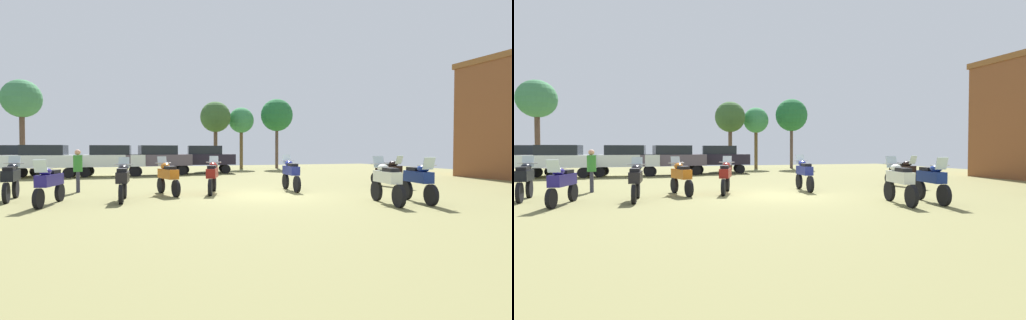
% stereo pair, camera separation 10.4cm
% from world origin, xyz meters
% --- Properties ---
extents(ground_plane, '(44.00, 52.00, 0.02)m').
position_xyz_m(ground_plane, '(0.00, 0.00, 0.01)').
color(ground_plane, olive).
extents(motorcycle_1, '(0.62, 2.13, 1.47)m').
position_xyz_m(motorcycle_1, '(-5.11, 0.01, 0.74)').
color(motorcycle_1, black).
rests_on(motorcycle_1, ground).
extents(motorcycle_2, '(0.62, 2.21, 1.51)m').
position_xyz_m(motorcycle_2, '(1.54, 1.12, 0.76)').
color(motorcycle_2, black).
rests_on(motorcycle_2, ground).
extents(motorcycle_3, '(0.72, 2.18, 1.51)m').
position_xyz_m(motorcycle_3, '(2.84, -3.41, 0.76)').
color(motorcycle_3, black).
rests_on(motorcycle_3, ground).
extents(motorcycle_4, '(0.79, 2.15, 1.46)m').
position_xyz_m(motorcycle_4, '(-3.51, 1.27, 0.74)').
color(motorcycle_4, black).
rests_on(motorcycle_4, ground).
extents(motorcycle_5, '(0.72, 2.13, 1.50)m').
position_xyz_m(motorcycle_5, '(4.01, -3.50, 0.75)').
color(motorcycle_5, black).
rests_on(motorcycle_5, ground).
extents(motorcycle_7, '(0.62, 2.14, 1.51)m').
position_xyz_m(motorcycle_7, '(-8.71, 1.36, 0.76)').
color(motorcycle_7, black).
rests_on(motorcycle_7, ground).
extents(motorcycle_8, '(0.64, 2.21, 1.46)m').
position_xyz_m(motorcycle_8, '(6.69, 1.35, 0.74)').
color(motorcycle_8, black).
rests_on(motorcycle_8, ground).
extents(motorcycle_9, '(0.72, 2.20, 1.44)m').
position_xyz_m(motorcycle_9, '(-7.27, -0.24, 0.73)').
color(motorcycle_9, black).
rests_on(motorcycle_9, ground).
extents(motorcycle_10, '(0.86, 2.14, 1.47)m').
position_xyz_m(motorcycle_10, '(-1.80, 1.18, 0.74)').
color(motorcycle_10, black).
rests_on(motorcycle_10, ground).
extents(car_1, '(4.48, 2.27, 2.00)m').
position_xyz_m(car_1, '(-3.06, 12.75, 1.19)').
color(car_1, black).
rests_on(car_1, ground).
extents(car_2, '(4.42, 2.11, 2.00)m').
position_xyz_m(car_2, '(-5.98, 12.63, 1.19)').
color(car_2, black).
rests_on(car_2, ground).
extents(car_3, '(4.48, 2.28, 2.00)m').
position_xyz_m(car_3, '(-12.11, 14.39, 1.19)').
color(car_3, black).
rests_on(car_3, ground).
extents(car_4, '(4.40, 2.04, 2.00)m').
position_xyz_m(car_4, '(-9.78, 12.49, 1.19)').
color(car_4, black).
rests_on(car_4, ground).
extents(car_5, '(4.46, 2.22, 2.00)m').
position_xyz_m(car_5, '(0.31, 13.66, 1.19)').
color(car_5, black).
rests_on(car_5, ground).
extents(person_1, '(0.37, 0.37, 1.73)m').
position_xyz_m(person_1, '(-6.87, 3.27, 1.03)').
color(person_1, '#323141').
rests_on(person_1, ground).
extents(tree_1, '(2.26, 2.26, 5.49)m').
position_xyz_m(tree_1, '(4.68, 19.04, 4.30)').
color(tree_1, brown).
rests_on(tree_1, ground).
extents(tree_2, '(2.80, 2.80, 6.91)m').
position_xyz_m(tree_2, '(-12.41, 18.73, 5.44)').
color(tree_2, brown).
rests_on(tree_2, ground).
extents(tree_4, '(2.94, 2.94, 6.34)m').
position_xyz_m(tree_4, '(7.96, 18.65, 4.86)').
color(tree_4, brown).
rests_on(tree_4, ground).
extents(tree_5, '(2.61, 2.61, 5.84)m').
position_xyz_m(tree_5, '(2.17, 18.34, 4.49)').
color(tree_5, brown).
rests_on(tree_5, ground).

